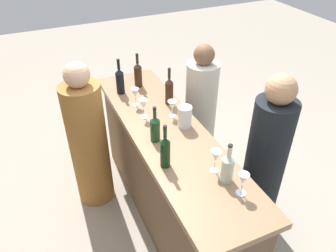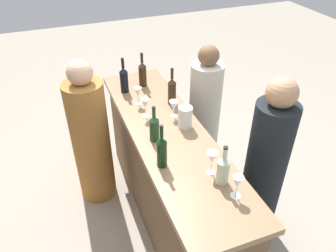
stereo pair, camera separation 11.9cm
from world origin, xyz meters
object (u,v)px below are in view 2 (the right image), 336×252
wine_bottle_rightmost_near_black (124,79)px  person_left_guest (204,118)px  wine_glass_near_center (174,106)px  wine_glass_near_right (212,158)px  wine_glass_near_left (238,183)px  water_pitcher (185,117)px  wine_bottle_far_right_amber_brown (143,74)px  wine_bottle_center_olive_green (154,128)px  wine_glass_far_left (138,93)px  wine_bottle_second_right_amber_brown (172,91)px  wine_bottle_leftmost_clear_pale (223,170)px  person_server_behind (91,140)px  wine_bottle_second_left_dark_green (162,151)px  wine_glass_far_center (145,104)px  person_center_guest (265,168)px

wine_bottle_rightmost_near_black → person_left_guest: 0.90m
wine_glass_near_center → wine_glass_near_right: bearing=178.4°
wine_glass_near_left → water_pitcher: 0.80m
water_pitcher → wine_bottle_far_right_amber_brown: bearing=7.7°
wine_bottle_center_olive_green → wine_glass_far_left: size_ratio=1.78×
wine_bottle_second_right_amber_brown → wine_glass_near_right: wine_bottle_second_right_amber_brown is taller
wine_bottle_leftmost_clear_pale → wine_glass_near_center: (0.84, 0.00, -0.01)m
wine_bottle_leftmost_clear_pale → person_server_behind: person_server_behind is taller
wine_bottle_second_left_dark_green → person_server_behind: 1.08m
wine_glass_far_left → person_server_behind: (0.07, 0.46, -0.44)m
wine_bottle_far_right_amber_brown → person_server_behind: 0.79m
wine_bottle_second_right_amber_brown → wine_glass_near_center: bearing=162.8°
wine_glass_near_left → wine_glass_near_center: (0.97, 0.03, -0.01)m
wine_bottle_second_right_amber_brown → wine_bottle_rightmost_near_black: (0.36, 0.34, -0.00)m
wine_bottle_leftmost_clear_pale → wine_bottle_center_olive_green: bearing=23.7°
wine_bottle_second_right_amber_brown → person_server_behind: size_ratio=0.23×
wine_glass_near_left → wine_glass_near_right: wine_glass_near_right is taller
wine_glass_far_center → wine_bottle_rightmost_near_black: bearing=6.3°
wine_bottle_second_left_dark_green → wine_bottle_far_right_amber_brown: same height
wine_bottle_second_left_dark_green → wine_glass_near_right: bearing=-123.5°
wine_bottle_leftmost_clear_pale → wine_bottle_second_right_amber_brown: wine_bottle_second_right_amber_brown is taller
person_left_guest → person_server_behind: 1.14m
wine_bottle_leftmost_clear_pale → wine_glass_near_center: wine_bottle_leftmost_clear_pale is taller
wine_bottle_second_left_dark_green → wine_bottle_center_olive_green: 0.30m
wine_bottle_second_right_amber_brown → wine_glass_far_left: bearing=71.9°
wine_bottle_second_right_amber_brown → person_center_guest: person_center_guest is taller
wine_bottle_far_right_amber_brown → water_pitcher: wine_bottle_far_right_amber_brown is taller
person_left_guest → water_pitcher: bearing=56.8°
wine_bottle_leftmost_clear_pale → wine_glass_near_left: bearing=-170.0°
wine_glass_near_center → wine_glass_far_center: 0.24m
wine_bottle_center_olive_green → person_center_guest: person_center_guest is taller
wine_bottle_second_left_dark_green → wine_bottle_second_right_amber_brown: wine_bottle_second_right_amber_brown is taller
wine_bottle_center_olive_green → wine_glass_near_right: bearing=-154.0°
person_server_behind → wine_glass_near_center: bearing=-17.4°
wine_bottle_center_olive_green → water_pitcher: (0.07, -0.28, -0.02)m
wine_bottle_second_right_amber_brown → person_center_guest: 1.02m
wine_bottle_second_left_dark_green → wine_bottle_far_right_amber_brown: bearing=-10.9°
wine_glass_near_center → wine_bottle_leftmost_clear_pale: bearing=-179.7°
wine_bottle_second_right_amber_brown → wine_glass_far_center: bearing=113.0°
wine_glass_far_left → wine_bottle_second_left_dark_green: bearing=174.5°
wine_glass_near_right → water_pitcher: (0.56, -0.05, -0.03)m
wine_glass_near_right → water_pitcher: size_ratio=0.96×
wine_bottle_leftmost_clear_pale → wine_glass_far_center: 0.95m
wine_bottle_second_left_dark_green → person_server_behind: bearing=22.5°
wine_bottle_second_left_dark_green → wine_glass_far_left: wine_bottle_second_left_dark_green is taller
wine_glass_near_center → person_left_guest: (0.33, -0.47, -0.43)m
wine_bottle_second_right_amber_brown → wine_bottle_leftmost_clear_pale: bearing=176.7°
wine_bottle_second_left_dark_green → person_server_behind: size_ratio=0.23×
wine_bottle_second_left_dark_green → person_server_behind: person_server_behind is taller
water_pitcher → person_server_behind: (0.54, 0.70, -0.42)m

